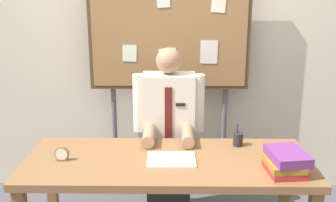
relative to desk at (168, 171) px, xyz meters
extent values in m
cube|color=beige|center=(0.00, 1.15, 0.68)|extent=(6.40, 0.08, 2.70)
cube|color=brown|center=(0.00, 0.00, 0.06)|extent=(1.89, 0.76, 0.05)
cube|color=brown|center=(-0.88, 0.32, -0.32)|extent=(0.07, 0.07, 0.70)
cube|color=brown|center=(0.88, 0.32, -0.32)|extent=(0.07, 0.07, 0.70)
cube|color=#2D2D33|center=(0.00, 0.57, -0.45)|extent=(0.34, 0.30, 0.44)
cube|color=silver|center=(0.00, 0.57, 0.15)|extent=(0.40, 0.22, 0.76)
sphere|color=#A87A5B|center=(0.00, 0.57, 0.64)|extent=(0.20, 0.20, 0.20)
cylinder|color=silver|center=(-0.23, 0.55, 0.31)|extent=(0.09, 0.09, 0.45)
cylinder|color=silver|center=(0.23, 0.55, 0.31)|extent=(0.09, 0.09, 0.45)
cylinder|color=#A87A5B|center=(-0.14, 0.31, 0.14)|extent=(0.09, 0.30, 0.09)
cylinder|color=#A87A5B|center=(0.14, 0.31, 0.14)|extent=(0.09, 0.30, 0.09)
cube|color=#591919|center=(0.00, 0.45, 0.21)|extent=(0.06, 0.01, 0.50)
cube|color=black|center=(0.09, 0.45, 0.33)|extent=(0.07, 0.01, 0.02)
cube|color=#4C3823|center=(0.00, 0.95, 0.85)|extent=(1.34, 0.05, 1.06)
cube|color=olive|center=(0.00, 0.94, 0.85)|extent=(1.28, 0.04, 1.00)
cylinder|color=#59595E|center=(-0.49, 0.98, -0.16)|extent=(0.04, 0.04, 1.02)
cylinder|color=#59595E|center=(0.49, 0.98, -0.16)|extent=(0.04, 0.04, 1.02)
cube|color=white|center=(-0.01, 0.92, 0.61)|extent=(0.16, 0.00, 0.15)
cube|color=#F4EFCC|center=(0.40, 0.92, 1.06)|extent=(0.13, 0.00, 0.19)
cube|color=silver|center=(-0.33, 0.92, 0.63)|extent=(0.12, 0.00, 0.14)
cube|color=silver|center=(0.33, 0.92, 0.64)|extent=(0.15, 0.00, 0.19)
cube|color=#B22D2D|center=(0.72, -0.20, 0.11)|extent=(0.24, 0.27, 0.04)
cube|color=olive|center=(0.71, -0.19, 0.15)|extent=(0.22, 0.26, 0.04)
cube|color=#72337F|center=(0.73, -0.18, 0.19)|extent=(0.25, 0.31, 0.06)
cube|color=#F4EFCC|center=(0.02, -0.02, 0.09)|extent=(0.32, 0.24, 0.01)
cylinder|color=olive|center=(-0.69, -0.03, 0.13)|extent=(0.10, 0.02, 0.10)
cylinder|color=white|center=(-0.69, -0.04, 0.13)|extent=(0.08, 0.00, 0.08)
cube|color=olive|center=(-0.69, -0.03, 0.09)|extent=(0.07, 0.04, 0.01)
cylinder|color=#262626|center=(0.50, 0.24, 0.13)|extent=(0.07, 0.07, 0.09)
cylinder|color=#263399|center=(0.49, 0.25, 0.17)|extent=(0.01, 0.01, 0.15)
cylinder|color=maroon|center=(0.49, 0.25, 0.17)|extent=(0.01, 0.01, 0.15)
camera|label=1|loc=(0.04, -2.56, 1.23)|focal=45.08mm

